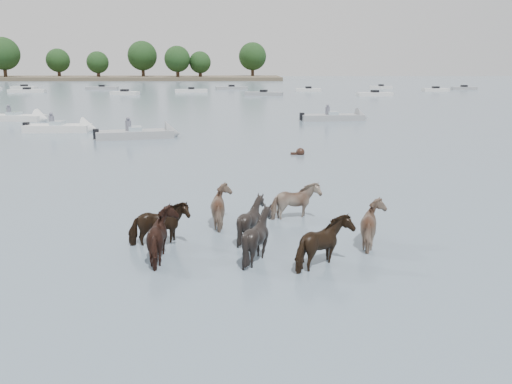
{
  "coord_description": "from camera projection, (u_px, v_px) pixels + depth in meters",
  "views": [
    {
      "loc": [
        -0.5,
        -10.73,
        4.45
      ],
      "look_at": [
        -0.24,
        2.47,
        1.1
      ],
      "focal_mm": 35.24,
      "sensor_mm": 36.0,
      "label": 1
    }
  ],
  "objects": [
    {
      "name": "ground",
      "position": [
        269.0,
        265.0,
        11.5
      ],
      "size": [
        400.0,
        400.0,
        0.0
      ],
      "primitive_type": "plane",
      "color": "slate",
      "rests_on": "ground"
    },
    {
      "name": "shoreline",
      "position": [
        22.0,
        78.0,
        155.44
      ],
      "size": [
        160.0,
        30.0,
        1.0
      ],
      "primitive_type": "cube",
      "color": "#4C4233",
      "rests_on": "ground"
    },
    {
      "name": "pony_herd",
      "position": [
        255.0,
        226.0,
        12.73
      ],
      "size": [
        6.97,
        5.07,
        1.37
      ],
      "color": "black",
      "rests_on": "ground"
    },
    {
      "name": "swimming_pony",
      "position": [
        299.0,
        153.0,
        25.65
      ],
      "size": [
        0.72,
        0.44,
        0.44
      ],
      "color": "black",
      "rests_on": "ground"
    },
    {
      "name": "motorboat_a",
      "position": [
        69.0,
        128.0,
        34.44
      ],
      "size": [
        4.93,
        1.65,
        1.92
      ],
      "rotation": [
        0.0,
        0.0,
        0.01
      ],
      "color": "silver",
      "rests_on": "ground"
    },
    {
      "name": "motorboat_b",
      "position": [
        148.0,
        134.0,
        31.56
      ],
      "size": [
        5.38,
        2.79,
        1.92
      ],
      "rotation": [
        0.0,
        0.0,
        0.24
      ],
      "color": "gray",
      "rests_on": "ground"
    },
    {
      "name": "motorboat_c",
      "position": [
        341.0,
        117.0,
        41.59
      ],
      "size": [
        5.8,
        2.12,
        1.92
      ],
      "rotation": [
        0.0,
        0.0,
        0.09
      ],
      "color": "gray",
      "rests_on": "ground"
    },
    {
      "name": "motorboat_f",
      "position": [
        23.0,
        118.0,
        41.11
      ],
      "size": [
        5.64,
        2.47,
        1.92
      ],
      "rotation": [
        0.0,
        0.0,
        -0.17
      ],
      "color": "silver",
      "rests_on": "ground"
    },
    {
      "name": "distant_flotilla",
      "position": [
        235.0,
        90.0,
        86.17
      ],
      "size": [
        106.35,
        25.7,
        0.93
      ],
      "color": "silver",
      "rests_on": "ground"
    }
  ]
}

